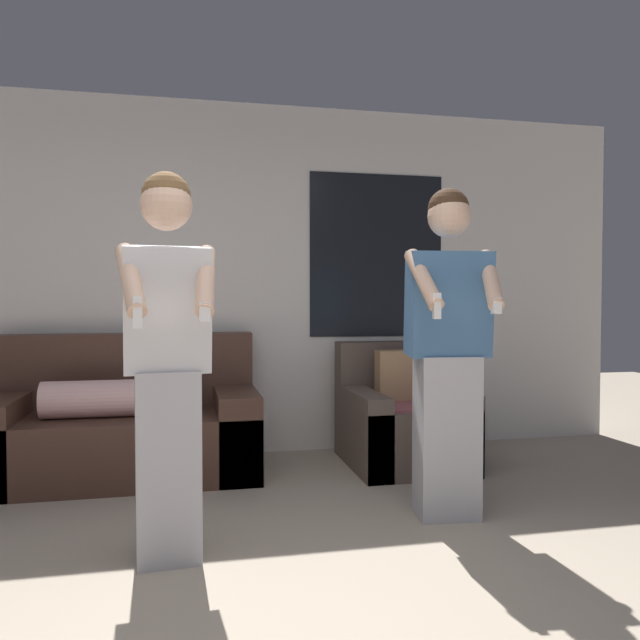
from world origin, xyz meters
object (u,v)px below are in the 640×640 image
object	(u,v)px
couch	(124,427)
person_right	(448,349)
person_left	(167,360)
armchair	(402,422)

from	to	relation	value
couch	person_right	distance (m)	2.26
couch	person_right	world-z (taller)	person_right
person_left	person_right	world-z (taller)	person_right
person_left	person_right	distance (m)	1.50
couch	person_right	bearing A→B (deg)	-34.14
couch	person_right	size ratio (longest dim) A/B	0.99
person_left	person_right	xyz separation A→B (m)	(1.48, 0.27, 0.00)
armchair	person_right	world-z (taller)	person_right
armchair	person_left	xyz separation A→B (m)	(-1.62, -1.39, 0.62)
armchair	person_left	world-z (taller)	person_left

